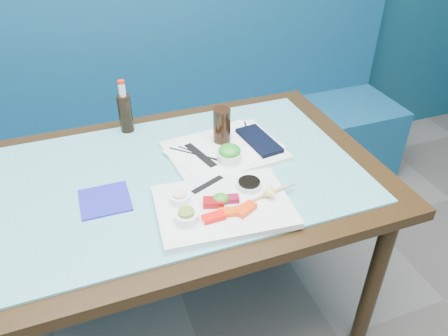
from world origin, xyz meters
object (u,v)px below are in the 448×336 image
object	(u,v)px
dining_table	(178,194)
cola_bottle_body	(126,113)
cola_glass	(222,126)
seaweed_bowl	(229,157)
blue_napkin	(105,200)
sashimi_plate	(223,206)
booth_bench	(140,144)
serving_tray	(225,151)

from	to	relation	value
dining_table	cola_bottle_body	world-z (taller)	cola_bottle_body
cola_bottle_body	cola_glass	bearing A→B (deg)	-35.98
seaweed_bowl	blue_napkin	distance (m)	0.44
sashimi_plate	cola_glass	bearing A→B (deg)	75.91
booth_bench	cola_bottle_body	distance (m)	0.68
serving_tray	seaweed_bowl	bearing A→B (deg)	-103.08
dining_table	cola_glass	bearing A→B (deg)	29.83
cola_glass	dining_table	bearing A→B (deg)	-150.17
cola_glass	sashimi_plate	bearing A→B (deg)	-109.38
dining_table	seaweed_bowl	xyz separation A→B (m)	(0.19, -0.01, 0.12)
serving_tray	seaweed_bowl	size ratio (longest dim) A/B	4.57
dining_table	sashimi_plate	size ratio (longest dim) A/B	3.49
serving_tray	booth_bench	bearing A→B (deg)	98.82
booth_bench	sashimi_plate	bearing A→B (deg)	-85.38
cola_glass	seaweed_bowl	bearing A→B (deg)	-98.75
sashimi_plate	blue_napkin	world-z (taller)	sashimi_plate
seaweed_bowl	booth_bench	bearing A→B (deg)	102.45
dining_table	cola_glass	world-z (taller)	cola_glass
sashimi_plate	seaweed_bowl	world-z (taller)	seaweed_bowl
seaweed_bowl	cola_bottle_body	bearing A→B (deg)	129.24
serving_tray	blue_napkin	world-z (taller)	serving_tray
dining_table	sashimi_plate	world-z (taller)	sashimi_plate
booth_bench	cola_glass	xyz separation A→B (m)	(0.21, -0.72, 0.46)
dining_table	seaweed_bowl	bearing A→B (deg)	-3.32
booth_bench	serving_tray	bearing A→B (deg)	-75.69
dining_table	sashimi_plate	distance (m)	0.26
sashimi_plate	blue_napkin	distance (m)	0.37
booth_bench	dining_table	world-z (taller)	booth_bench
seaweed_bowl	blue_napkin	size ratio (longest dim) A/B	0.57
sashimi_plate	serving_tray	size ratio (longest dim) A/B	1.01
sashimi_plate	seaweed_bowl	bearing A→B (deg)	70.07
seaweed_bowl	sashimi_plate	bearing A→B (deg)	-115.22
seaweed_bowl	cola_bottle_body	world-z (taller)	cola_bottle_body
booth_bench	dining_table	size ratio (longest dim) A/B	2.14
blue_napkin	serving_tray	bearing A→B (deg)	15.94
serving_tray	blue_napkin	distance (m)	0.46
dining_table	blue_napkin	world-z (taller)	blue_napkin
booth_bench	seaweed_bowl	distance (m)	0.96
booth_bench	cola_bottle_body	xyz separation A→B (m)	(-0.10, -0.50, 0.46)
dining_table	sashimi_plate	bearing A→B (deg)	-69.19
dining_table	cola_bottle_body	distance (m)	0.40
cola_glass	blue_napkin	distance (m)	0.50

